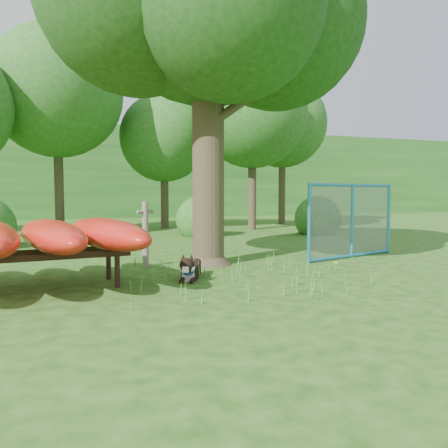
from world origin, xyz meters
name	(u,v)px	position (x,y,z in m)	size (l,w,h in m)	color
ground	(237,288)	(0.00, 0.00, 0.00)	(80.00, 80.00, 0.00)	#1D4A0E
wooden_post	(145,232)	(-1.09, 2.68, 0.75)	(0.39, 0.20, 1.42)	#716355
kayak_rack	(22,237)	(-3.37, 0.97, 0.89)	(4.16, 3.70, 1.16)	black
husky_dog	(190,270)	(-0.55, 0.96, 0.19)	(0.67, 1.09, 0.53)	black
fence_section	(352,221)	(3.96, 2.31, 0.92)	(3.04, 0.96, 3.06)	teal
wildflower_clump	(336,263)	(2.50, 0.83, 0.16)	(0.09, 0.09, 0.19)	#469631
bg_tree_b	(57,92)	(-3.00, 12.00, 5.61)	(5.20, 5.20, 8.22)	#382E1E
bg_tree_c	(164,138)	(1.50, 13.00, 4.11)	(4.00, 4.00, 6.12)	#382E1E
bg_tree_d	(252,113)	(5.00, 11.00, 5.08)	(4.80, 4.80, 7.50)	#382E1E
bg_tree_e	(283,124)	(8.00, 14.00, 5.23)	(4.60, 4.60, 7.55)	#382E1E
shrub_right	(318,234)	(6.50, 8.00, 0.00)	(1.80, 1.80, 1.80)	#235D1E
shrub_mid	(200,236)	(2.00, 9.00, 0.00)	(1.80, 1.80, 1.80)	#235D1E
wooded_hillside	(105,175)	(0.00, 28.00, 3.00)	(80.00, 12.00, 6.00)	#235D1E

